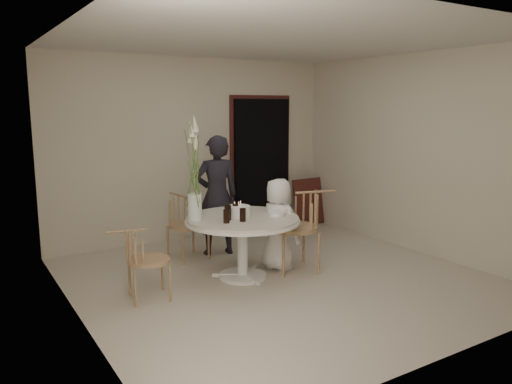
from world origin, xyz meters
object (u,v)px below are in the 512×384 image
girl (217,195)px  flower_vase (194,180)px  chair_right (305,219)px  chair_far (183,217)px  boy (278,225)px  chair_left (138,254)px  table (243,227)px  birthday_cake (239,211)px

girl → flower_vase: 1.18m
chair_right → flower_vase: (-1.33, 0.29, 0.55)m
chair_far → boy: bearing=-61.5°
chair_left → girl: girl is taller
chair_far → table: bearing=-83.8°
flower_vase → chair_right: bearing=-12.4°
girl → birthday_cake: size_ratio=6.13×
table → chair_right: size_ratio=1.35×
chair_far → chair_right: bearing=-56.4°
girl → table: bearing=92.5°
chair_far → boy: boy is taller
chair_right → chair_left: bearing=-78.8°
chair_far → birthday_cake: size_ratio=3.18×
chair_left → chair_right: bearing=-84.3°
boy → chair_left: bearing=77.9°
table → birthday_cake: (-0.03, 0.04, 0.18)m
girl → boy: girl is taller
girl → chair_right: bearing=131.3°
table → girl: girl is taller
chair_right → girl: girl is taller
birthday_cake → flower_vase: flower_vase is taller
chair_right → chair_left: (-2.07, 0.11, -0.14)m
table → chair_left: bearing=-178.9°
chair_right → chair_far: bearing=-125.8°
birthday_cake → flower_vase: 0.65m
chair_left → girl: bearing=-45.8°
table → flower_vase: bearing=163.1°
chair_far → chair_right: size_ratio=0.85×
girl → birthday_cake: 1.00m
girl → flower_vase: (-0.72, -0.86, 0.38)m
flower_vase → chair_far: bearing=74.2°
chair_far → chair_right: (1.06, -1.26, 0.09)m
table → girl: bearing=79.2°
table → girl: 1.05m
boy → birthday_cake: bearing=74.3°
chair_left → flower_vase: bearing=-67.3°
boy → chair_right: bearing=-132.3°
chair_left → flower_vase: size_ratio=0.65×
chair_left → flower_vase: flower_vase is taller
chair_far → birthday_cake: 1.14m
chair_right → girl: size_ratio=0.61×
chair_left → flower_vase: (0.74, 0.18, 0.69)m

